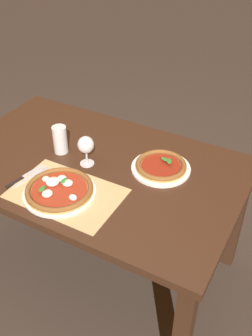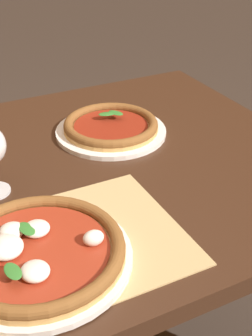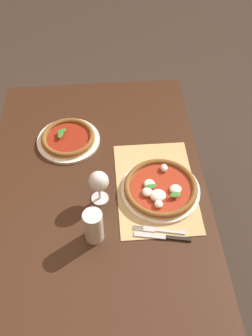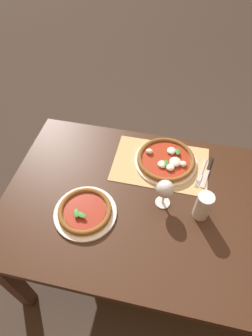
{
  "view_description": "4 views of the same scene",
  "coord_description": "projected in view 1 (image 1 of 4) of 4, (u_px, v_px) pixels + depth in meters",
  "views": [
    {
      "loc": [
        0.88,
        -1.28,
        1.88
      ],
      "look_at": [
        0.21,
        -0.06,
        0.84
      ],
      "focal_mm": 42.0,
      "sensor_mm": 36.0,
      "label": 1
    },
    {
      "loc": [
        -0.15,
        -0.86,
        1.3
      ],
      "look_at": [
        0.2,
        -0.16,
        0.82
      ],
      "focal_mm": 50.0,
      "sensor_mm": 36.0,
      "label": 2
    },
    {
      "loc": [
        -0.98,
        -0.04,
        2.03
      ],
      "look_at": [
        0.09,
        -0.12,
        0.78
      ],
      "focal_mm": 42.0,
      "sensor_mm": 36.0,
      "label": 3
    },
    {
      "loc": [
        -0.01,
        0.72,
        1.87
      ],
      "look_at": [
        0.16,
        -0.1,
        0.83
      ],
      "focal_mm": 30.0,
      "sensor_mm": 36.0,
      "label": 4
    }
  ],
  "objects": [
    {
      "name": "pizza_near",
      "position": [
        59.0,
        190.0,
        1.74
      ],
      "size": [
        0.32,
        0.32,
        0.05
      ],
      "color": "white",
      "rests_on": "paper_placemat"
    },
    {
      "name": "fork",
      "position": [
        32.0,
        177.0,
        1.84
      ],
      "size": [
        0.06,
        0.2,
        0.0
      ],
      "color": "#B7B7BC",
      "rests_on": "paper_placemat"
    },
    {
      "name": "ground_plane",
      "position": [
        100.0,
        263.0,
        2.37
      ],
      "size": [
        24.0,
        24.0,
        0.0
      ],
      "primitive_type": "plane",
      "color": "#382D26"
    },
    {
      "name": "paper_placemat",
      "position": [
        66.0,
        193.0,
        1.75
      ],
      "size": [
        0.49,
        0.32,
        0.0
      ],
      "primitive_type": "cube",
      "color": "tan",
      "rests_on": "dining_table"
    },
    {
      "name": "pizza_far",
      "position": [
        161.0,
        166.0,
        1.88
      ],
      "size": [
        0.29,
        0.29,
        0.04
      ],
      "color": "white",
      "rests_on": "dining_table"
    },
    {
      "name": "pint_glass",
      "position": [
        60.0,
        140.0,
        1.97
      ],
      "size": [
        0.07,
        0.07,
        0.15
      ],
      "color": "silver",
      "rests_on": "dining_table"
    },
    {
      "name": "dining_table",
      "position": [
        95.0,
        180.0,
        1.98
      ],
      "size": [
        1.45,
        0.91,
        0.74
      ],
      "color": "#382114",
      "rests_on": "ground"
    },
    {
      "name": "wine_glass",
      "position": [
        86.0,
        146.0,
        1.87
      ],
      "size": [
        0.08,
        0.08,
        0.16
      ],
      "color": "silver",
      "rests_on": "dining_table"
    },
    {
      "name": "knife",
      "position": [
        25.0,
        176.0,
        1.84
      ],
      "size": [
        0.06,
        0.21,
        0.01
      ],
      "color": "black",
      "rests_on": "paper_placemat"
    }
  ]
}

